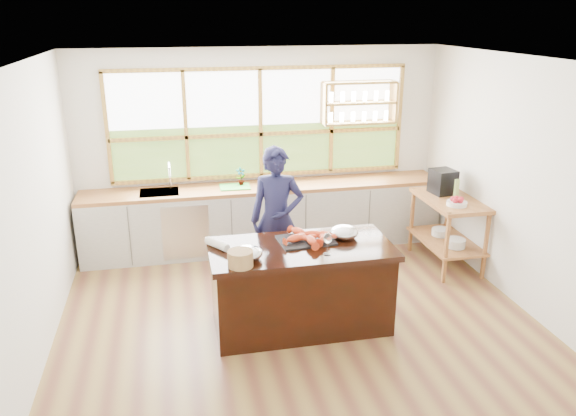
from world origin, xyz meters
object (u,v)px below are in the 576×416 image
object	(u,v)px
espresso_machine	(443,182)
wicker_basket	(240,259)
cook	(277,219)
island	(301,286)

from	to	relation	value
espresso_machine	wicker_basket	size ratio (longest dim) A/B	1.32
wicker_basket	cook	bearing A→B (deg)	65.37
island	wicker_basket	xyz separation A→B (m)	(-0.65, -0.34, 0.52)
espresso_machine	wicker_basket	distance (m)	3.29
wicker_basket	espresso_machine	bearing A→B (deg)	30.31
island	wicker_basket	bearing A→B (deg)	-152.78
espresso_machine	island	bearing A→B (deg)	-156.58
island	espresso_machine	xyz separation A→B (m)	(2.19, 1.33, 0.60)
cook	espresso_machine	xyz separation A→B (m)	(2.25, 0.38, 0.21)
island	cook	world-z (taller)	cook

